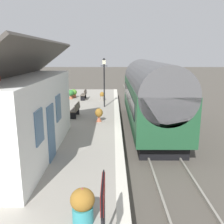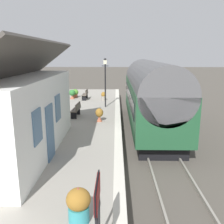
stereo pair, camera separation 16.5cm
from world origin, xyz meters
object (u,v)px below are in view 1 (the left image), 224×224
object	(u,v)px
planter_under_sign	(102,96)
planter_edge_near	(74,93)
planter_corner_building	(99,114)
train	(150,95)
planter_bench_right	(62,107)
planter_by_door	(71,94)
station_building	(12,113)
bench_by_lamp	(84,94)
planter_edge_far	(83,205)
station_sign_board	(103,199)
planter_bench_left	(46,101)
lamp_post_platform	(104,73)
bench_mid_platform	(76,109)

from	to	relation	value
planter_under_sign	planter_edge_near	size ratio (longest dim) A/B	0.98
planter_corner_building	train	bearing A→B (deg)	-68.23
planter_bench_right	planter_by_door	distance (m)	4.90
station_building	bench_by_lamp	world-z (taller)	station_building
station_building	planter_edge_near	world-z (taller)	station_building
station_building	planter_edge_far	size ratio (longest dim) A/B	8.42
planter_under_sign	station_sign_board	size ratio (longest dim) A/B	0.48
train	planter_bench_left	xyz separation A→B (m)	(3.84, 7.70, -1.13)
planter_bench_right	planter_edge_near	world-z (taller)	planter_edge_near
planter_bench_right	planter_bench_left	size ratio (longest dim) A/B	0.87
lamp_post_platform	planter_edge_near	bearing A→B (deg)	35.95
planter_edge_far	planter_by_door	distance (m)	16.83
planter_bench_left	station_sign_board	size ratio (longest dim) A/B	0.57
train	bench_by_lamp	xyz separation A→B (m)	(5.94, 4.89, -0.93)
planter_corner_building	planter_bench_right	size ratio (longest dim) A/B	1.03
planter_corner_building	planter_edge_near	world-z (taller)	planter_corner_building
planter_edge_near	planter_edge_far	bearing A→B (deg)	-170.45
bench_mid_platform	planter_corner_building	world-z (taller)	bench_mid_platform
planter_edge_far	planter_edge_near	xyz separation A→B (m)	(17.26, 2.90, -0.05)
bench_by_lamp	planter_bench_right	bearing A→B (deg)	167.33
bench_mid_platform	planter_under_sign	distance (m)	5.80
planter_by_door	train	bearing A→B (deg)	-135.58
planter_bench_left	lamp_post_platform	distance (m)	5.31
bench_mid_platform	bench_by_lamp	distance (m)	6.08
bench_by_lamp	station_sign_board	world-z (taller)	station_sign_board
planter_corner_building	planter_under_sign	xyz separation A→B (m)	(6.76, 0.11, -0.05)
bench_mid_platform	station_sign_board	size ratio (longest dim) A/B	0.90
bench_by_lamp	planter_edge_far	world-z (taller)	planter_edge_far
planter_bench_right	station_sign_board	world-z (taller)	station_sign_board
bench_by_lamp	planter_bench_left	world-z (taller)	bench_by_lamp
station_building	bench_mid_platform	bearing A→B (deg)	-15.02
planter_under_sign	planter_edge_far	xyz separation A→B (m)	(-15.79, -0.22, 0.07)
bench_by_lamp	planter_corner_building	world-z (taller)	bench_by_lamp
planter_corner_building	lamp_post_platform	xyz separation A→B (m)	(4.15, -0.18, 2.11)
planter_corner_building	lamp_post_platform	distance (m)	4.66
planter_under_sign	planter_edge_near	world-z (taller)	planter_edge_near
bench_mid_platform	planter_by_door	xyz separation A→B (m)	(6.39, 1.40, -0.02)
planter_edge_far	planter_corner_building	bearing A→B (deg)	0.75
planter_edge_near	lamp_post_platform	distance (m)	5.48
planter_edge_near	planter_bench_left	distance (m)	3.57
train	bench_by_lamp	size ratio (longest dim) A/B	7.84
planter_under_sign	lamp_post_platform	xyz separation A→B (m)	(-2.61, -0.29, 2.16)
planter_by_door	station_sign_board	distance (m)	17.81
station_building	planter_by_door	bearing A→B (deg)	-0.92
planter_bench_right	planter_by_door	xyz separation A→B (m)	(4.89, 0.20, 0.16)
planter_under_sign	planter_edge_near	xyz separation A→B (m)	(1.48, 2.68, 0.02)
bench_mid_platform	planter_by_door	distance (m)	6.54
train	planter_by_door	world-z (taller)	train
bench_by_lamp	planter_bench_right	world-z (taller)	bench_by_lamp
planter_by_door	bench_by_lamp	bearing A→B (deg)	-104.07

